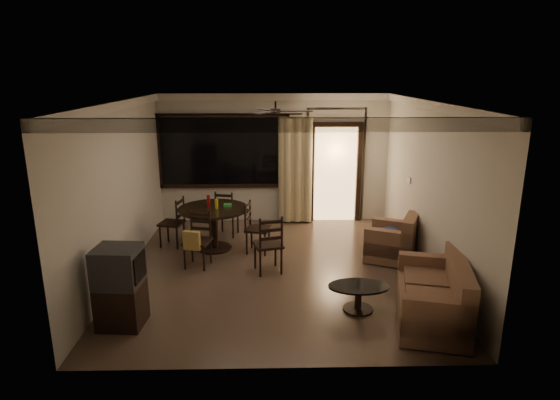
{
  "coord_description": "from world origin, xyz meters",
  "views": [
    {
      "loc": [
        -0.1,
        -7.34,
        3.24
      ],
      "look_at": [
        0.07,
        0.2,
        1.16
      ],
      "focal_mm": 30.0,
      "sensor_mm": 36.0,
      "label": 1
    }
  ],
  "objects_px": {
    "sofa": "(436,298)",
    "side_chair": "(268,255)",
    "tv_cabinet": "(120,287)",
    "dining_table": "(214,217)",
    "dining_chair_south": "(197,250)",
    "dining_chair_east": "(257,237)",
    "dining_chair_west": "(173,231)",
    "coffee_table": "(358,294)",
    "dining_chair_north": "(227,222)",
    "armchair": "(394,242)"
  },
  "relations": [
    {
      "from": "dining_chair_west",
      "to": "coffee_table",
      "type": "bearing_deg",
      "value": 62.81
    },
    {
      "from": "dining_chair_west",
      "to": "dining_chair_north",
      "type": "bearing_deg",
      "value": 133.24
    },
    {
      "from": "dining_table",
      "to": "tv_cabinet",
      "type": "xyz_separation_m",
      "value": [
        -0.9,
        -2.75,
        -0.09
      ]
    },
    {
      "from": "dining_chair_south",
      "to": "armchair",
      "type": "relative_size",
      "value": 0.89
    },
    {
      "from": "dining_table",
      "to": "coffee_table",
      "type": "xyz_separation_m",
      "value": [
        2.28,
        -2.43,
        -0.38
      ]
    },
    {
      "from": "side_chair",
      "to": "dining_chair_north",
      "type": "bearing_deg",
      "value": -80.55
    },
    {
      "from": "dining_chair_south",
      "to": "side_chair",
      "type": "relative_size",
      "value": 0.95
    },
    {
      "from": "dining_chair_west",
      "to": "tv_cabinet",
      "type": "xyz_separation_m",
      "value": [
        -0.09,
        -2.93,
        0.26
      ]
    },
    {
      "from": "dining_chair_east",
      "to": "coffee_table",
      "type": "distance_m",
      "value": 2.67
    },
    {
      "from": "dining_chair_north",
      "to": "tv_cabinet",
      "type": "bearing_deg",
      "value": 85.93
    },
    {
      "from": "dining_chair_south",
      "to": "side_chair",
      "type": "distance_m",
      "value": 1.24
    },
    {
      "from": "dining_table",
      "to": "dining_chair_east",
      "type": "relative_size",
      "value": 1.36
    },
    {
      "from": "tv_cabinet",
      "to": "coffee_table",
      "type": "xyz_separation_m",
      "value": [
        3.18,
        0.32,
        -0.3
      ]
    },
    {
      "from": "dining_chair_north",
      "to": "dining_chair_west",
      "type": "bearing_deg",
      "value": 43.24
    },
    {
      "from": "dining_table",
      "to": "side_chair",
      "type": "height_order",
      "value": "dining_table"
    },
    {
      "from": "dining_chair_east",
      "to": "tv_cabinet",
      "type": "xyz_separation_m",
      "value": [
        -1.72,
        -2.56,
        0.26
      ]
    },
    {
      "from": "dining_chair_south",
      "to": "tv_cabinet",
      "type": "height_order",
      "value": "tv_cabinet"
    },
    {
      "from": "dining_chair_north",
      "to": "sofa",
      "type": "height_order",
      "value": "dining_chair_north"
    },
    {
      "from": "dining_chair_north",
      "to": "tv_cabinet",
      "type": "distance_m",
      "value": 3.68
    },
    {
      "from": "sofa",
      "to": "coffee_table",
      "type": "height_order",
      "value": "sofa"
    },
    {
      "from": "dining_chair_east",
      "to": "dining_chair_south",
      "type": "height_order",
      "value": "same"
    },
    {
      "from": "armchair",
      "to": "side_chair",
      "type": "bearing_deg",
      "value": -143.72
    },
    {
      "from": "dining_table",
      "to": "sofa",
      "type": "bearing_deg",
      "value": -40.13
    },
    {
      "from": "dining_chair_west",
      "to": "coffee_table",
      "type": "height_order",
      "value": "dining_chair_west"
    },
    {
      "from": "tv_cabinet",
      "to": "dining_chair_west",
      "type": "bearing_deg",
      "value": 92.54
    },
    {
      "from": "side_chair",
      "to": "dining_chair_east",
      "type": "bearing_deg",
      "value": -92.21
    },
    {
      "from": "dining_chair_north",
      "to": "armchair",
      "type": "xyz_separation_m",
      "value": [
        3.07,
        -1.38,
        0.05
      ]
    },
    {
      "from": "coffee_table",
      "to": "dining_chair_east",
      "type": "bearing_deg",
      "value": 123.2
    },
    {
      "from": "dining_chair_west",
      "to": "armchair",
      "type": "relative_size",
      "value": 0.89
    },
    {
      "from": "dining_table",
      "to": "coffee_table",
      "type": "distance_m",
      "value": 3.35
    },
    {
      "from": "coffee_table",
      "to": "tv_cabinet",
      "type": "bearing_deg",
      "value": -174.26
    },
    {
      "from": "sofa",
      "to": "coffee_table",
      "type": "distance_m",
      "value": 1.03
    },
    {
      "from": "tv_cabinet",
      "to": "armchair",
      "type": "bearing_deg",
      "value": 31.42
    },
    {
      "from": "dining_chair_south",
      "to": "armchair",
      "type": "height_order",
      "value": "dining_chair_south"
    },
    {
      "from": "dining_chair_west",
      "to": "dining_chair_south",
      "type": "xyz_separation_m",
      "value": [
        0.62,
        -1.02,
        0.02
      ]
    },
    {
      "from": "tv_cabinet",
      "to": "side_chair",
      "type": "height_order",
      "value": "tv_cabinet"
    },
    {
      "from": "sofa",
      "to": "dining_table",
      "type": "bearing_deg",
      "value": 153.5
    },
    {
      "from": "dining_table",
      "to": "dining_chair_north",
      "type": "distance_m",
      "value": 0.86
    },
    {
      "from": "dining_chair_north",
      "to": "sofa",
      "type": "bearing_deg",
      "value": 144.26
    },
    {
      "from": "dining_table",
      "to": "dining_chair_south",
      "type": "height_order",
      "value": "dining_table"
    },
    {
      "from": "dining_table",
      "to": "dining_chair_north",
      "type": "bearing_deg",
      "value": 77.11
    },
    {
      "from": "dining_table",
      "to": "dining_chair_north",
      "type": "height_order",
      "value": "dining_table"
    },
    {
      "from": "sofa",
      "to": "dining_chair_west",
      "type": "bearing_deg",
      "value": 157.88
    },
    {
      "from": "dining_table",
      "to": "side_chair",
      "type": "bearing_deg",
      "value": -46.76
    },
    {
      "from": "dining_chair_south",
      "to": "dining_chair_north",
      "type": "bearing_deg",
      "value": 90.0
    },
    {
      "from": "dining_chair_east",
      "to": "sofa",
      "type": "relative_size",
      "value": 0.55
    },
    {
      "from": "dining_chair_north",
      "to": "sofa",
      "type": "relative_size",
      "value": 0.55
    },
    {
      "from": "sofa",
      "to": "side_chair",
      "type": "xyz_separation_m",
      "value": [
        -2.24,
        1.66,
        -0.04
      ]
    },
    {
      "from": "dining_chair_east",
      "to": "armchair",
      "type": "relative_size",
      "value": 0.89
    },
    {
      "from": "dining_chair_south",
      "to": "coffee_table",
      "type": "bearing_deg",
      "value": -19.75
    }
  ]
}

